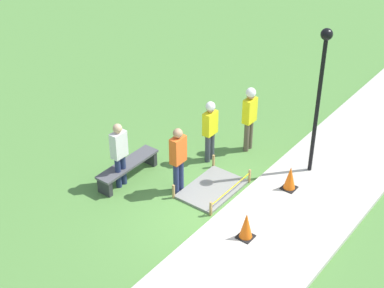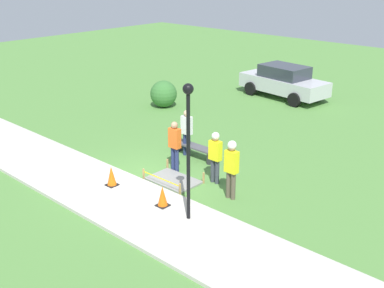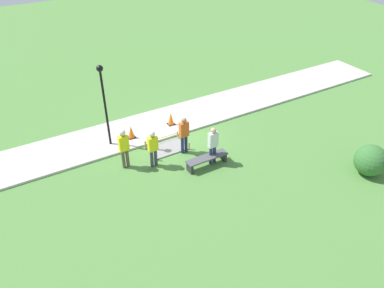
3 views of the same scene
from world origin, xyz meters
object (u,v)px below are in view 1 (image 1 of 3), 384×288
object	(u,v)px
traffic_cone_far_patch	(290,178)
park_bench	(128,167)
worker_assistant	(250,113)
lamppost_near	(321,81)
traffic_cone_near_patch	(246,226)
bystander_in_orange_shirt	(178,157)
worker_supervisor	(210,126)
bystander_in_gray_shirt	(119,151)

from	to	relation	value
traffic_cone_far_patch	park_bench	xyz separation A→B (m)	(-1.93, 3.48, -0.08)
worker_assistant	lamppost_near	bearing A→B (deg)	-89.99
traffic_cone_near_patch	bystander_in_orange_shirt	size ratio (longest dim) A/B	0.37
bystander_in_orange_shirt	worker_supervisor	bearing A→B (deg)	7.71
park_bench	traffic_cone_near_patch	bearing A→B (deg)	-93.19
park_bench	bystander_in_gray_shirt	bearing A→B (deg)	-168.93
traffic_cone_near_patch	lamppost_near	bearing A→B (deg)	2.10
traffic_cone_near_patch	park_bench	bearing A→B (deg)	86.81
park_bench	bystander_in_gray_shirt	size ratio (longest dim) A/B	1.07
worker_assistant	lamppost_near	size ratio (longest dim) A/B	0.49
worker_supervisor	bystander_in_gray_shirt	world-z (taller)	bystander_in_gray_shirt
worker_supervisor	bystander_in_gray_shirt	bearing A→B (deg)	154.43
traffic_cone_near_patch	bystander_in_gray_shirt	bearing A→B (deg)	91.83
traffic_cone_far_patch	park_bench	distance (m)	3.98
traffic_cone_near_patch	bystander_in_gray_shirt	xyz separation A→B (m)	(-0.11, 3.55, 0.56)
worker_assistant	lamppost_near	distance (m)	2.36
traffic_cone_far_patch	worker_assistant	distance (m)	2.22
bystander_in_orange_shirt	park_bench	bearing A→B (deg)	104.02
bystander_in_gray_shirt	lamppost_near	size ratio (longest dim) A/B	0.46
traffic_cone_far_patch	worker_assistant	xyz separation A→B (m)	(1.02, 1.84, 0.70)
worker_assistant	lamppost_near	world-z (taller)	lamppost_near
bystander_in_orange_shirt	bystander_in_gray_shirt	world-z (taller)	bystander_in_orange_shirt
lamppost_near	traffic_cone_near_patch	bearing A→B (deg)	-177.90
traffic_cone_near_patch	bystander_in_gray_shirt	distance (m)	3.59
park_bench	worker_assistant	world-z (taller)	worker_assistant
traffic_cone_near_patch	worker_supervisor	world-z (taller)	worker_supervisor
bystander_in_gray_shirt	worker_supervisor	bearing A→B (deg)	-25.57
worker_assistant	bystander_in_gray_shirt	distance (m)	3.63
bystander_in_gray_shirt	worker_assistant	bearing A→B (deg)	-25.78
lamppost_near	worker_supervisor	bearing A→B (deg)	113.83
worker_supervisor	lamppost_near	world-z (taller)	lamppost_near
traffic_cone_near_patch	traffic_cone_far_patch	xyz separation A→B (m)	(2.13, 0.13, -0.01)
worker_supervisor	worker_assistant	world-z (taller)	worker_assistant
traffic_cone_near_patch	bystander_in_gray_shirt	size ratio (longest dim) A/B	0.37
worker_assistant	bystander_in_orange_shirt	world-z (taller)	worker_assistant
traffic_cone_far_patch	lamppost_near	xyz separation A→B (m)	(1.02, -0.02, 2.17)
park_bench	lamppost_near	bearing A→B (deg)	-49.77
bystander_in_gray_shirt	traffic_cone_near_patch	bearing A→B (deg)	-88.17
park_bench	worker_assistant	size ratio (longest dim) A/B	1.00
worker_assistant	lamppost_near	xyz separation A→B (m)	(0.00, -1.85, 1.47)
traffic_cone_near_patch	lamppost_near	distance (m)	3.82
traffic_cone_near_patch	worker_assistant	distance (m)	3.78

